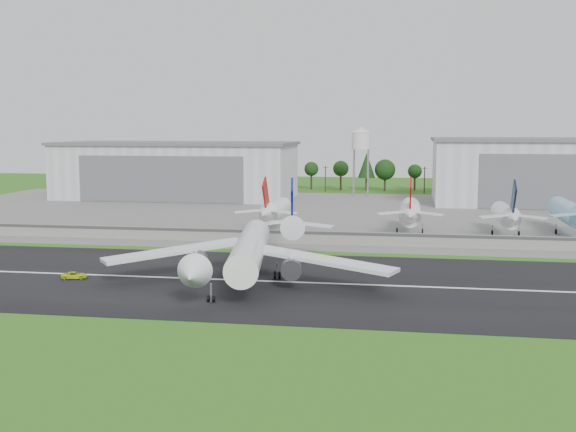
% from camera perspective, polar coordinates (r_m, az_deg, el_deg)
% --- Properties ---
extents(ground, '(600.00, 600.00, 0.00)m').
position_cam_1_polar(ground, '(127.48, 2.27, -6.33)').
color(ground, '#215F16').
rests_on(ground, ground).
extents(runway, '(320.00, 60.00, 0.10)m').
position_cam_1_polar(runway, '(137.15, 2.81, -5.35)').
color(runway, black).
rests_on(runway, ground).
extents(runway_centerline, '(220.00, 1.00, 0.02)m').
position_cam_1_polar(runway_centerline, '(137.13, 2.81, -5.32)').
color(runway_centerline, white).
rests_on(runway_centerline, runway).
extents(apron, '(320.00, 150.00, 0.10)m').
position_cam_1_polar(apron, '(245.29, 5.88, 0.14)').
color(apron, slate).
rests_on(apron, ground).
extents(blast_fence, '(240.00, 0.61, 3.50)m').
position_cam_1_polar(blast_fence, '(180.83, 4.52, -1.76)').
color(blast_fence, gray).
rests_on(blast_fence, ground).
extents(hangar_west, '(97.00, 44.00, 23.20)m').
position_cam_1_polar(hangar_west, '(303.97, -8.76, 3.63)').
color(hangar_west, silver).
rests_on(hangar_west, ground).
extents(hangar_east, '(102.00, 47.00, 25.20)m').
position_cam_1_polar(hangar_east, '(294.42, 21.27, 3.31)').
color(hangar_east, silver).
rests_on(hangar_east, ground).
extents(water_tower, '(8.40, 8.40, 29.40)m').
position_cam_1_polar(water_tower, '(308.74, 5.82, 6.12)').
color(water_tower, '#99999E').
rests_on(water_tower, ground).
extents(utility_poles, '(230.00, 3.00, 12.00)m').
position_cam_1_polar(utility_poles, '(324.73, 6.82, 1.82)').
color(utility_poles, black).
rests_on(utility_poles, ground).
extents(treeline, '(320.00, 16.00, 22.00)m').
position_cam_1_polar(treeline, '(339.65, 6.95, 2.04)').
color(treeline, black).
rests_on(treeline, ground).
extents(main_airliner, '(56.61, 59.17, 18.17)m').
position_cam_1_polar(main_airliner, '(138.16, -3.09, -3.21)').
color(main_airliner, white).
rests_on(main_airliner, runway).
extents(ground_vehicle, '(5.39, 3.75, 1.37)m').
position_cam_1_polar(ground_vehicle, '(146.79, -16.52, -4.51)').
color(ground_vehicle, '#CAD719').
rests_on(ground_vehicle, runway).
extents(parked_jet_red_a, '(7.36, 31.29, 16.38)m').
position_cam_1_polar(parked_jet_red_a, '(204.47, -1.12, 0.44)').
color(parked_jet_red_a, white).
rests_on(parked_jet_red_a, ground).
extents(parked_jet_red_b, '(7.36, 31.29, 16.72)m').
position_cam_1_polar(parked_jet_red_b, '(200.92, 9.62, 0.31)').
color(parked_jet_red_b, white).
rests_on(parked_jet_red_b, ground).
extents(parked_jet_navy, '(7.36, 31.29, 16.36)m').
position_cam_1_polar(parked_jet_navy, '(202.56, 16.91, 0.07)').
color(parked_jet_navy, silver).
rests_on(parked_jet_navy, ground).
extents(parked_jet_skyblue, '(7.36, 37.29, 16.83)m').
position_cam_1_polar(parked_jet_skyblue, '(210.42, 21.48, 0.24)').
color(parked_jet_skyblue, '#84C2E5').
rests_on(parked_jet_skyblue, ground).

